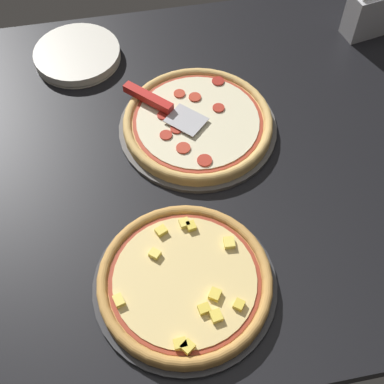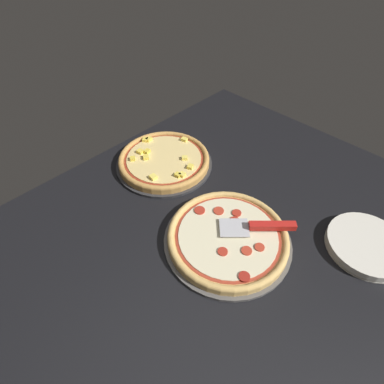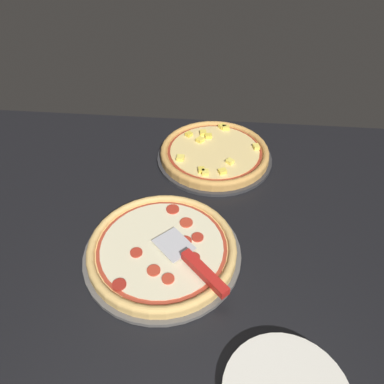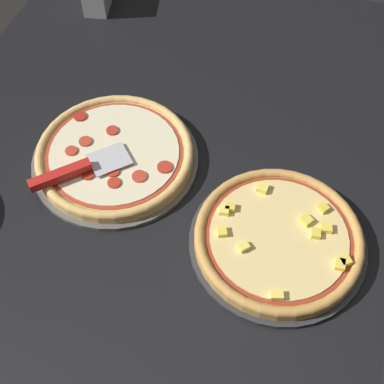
# 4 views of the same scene
# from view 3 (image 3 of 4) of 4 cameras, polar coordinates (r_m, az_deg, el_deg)

# --- Properties ---
(ground_plane) EXTENTS (1.48, 1.08, 0.04)m
(ground_plane) POSITION_cam_3_polar(r_m,az_deg,el_deg) (0.97, -5.15, -6.47)
(ground_plane) COLOR black
(pizza_pan_front) EXTENTS (0.37, 0.37, 0.01)m
(pizza_pan_front) POSITION_cam_3_polar(r_m,az_deg,el_deg) (0.90, -4.51, -9.29)
(pizza_pan_front) COLOR #565451
(pizza_pan_front) RESTS_ON ground_plane
(pizza_front) EXTENTS (0.35, 0.35, 0.03)m
(pizza_front) POSITION_cam_3_polar(r_m,az_deg,el_deg) (0.88, -4.57, -8.51)
(pizza_front) COLOR #DBAD60
(pizza_front) RESTS_ON pizza_pan_front
(pizza_pan_back) EXTENTS (0.36, 0.36, 0.01)m
(pizza_pan_back) POSITION_cam_3_polar(r_m,az_deg,el_deg) (1.17, 3.42, 5.28)
(pizza_pan_back) COLOR #2D2D30
(pizza_pan_back) RESTS_ON ground_plane
(pizza_back) EXTENTS (0.33, 0.33, 0.03)m
(pizza_back) POSITION_cam_3_polar(r_m,az_deg,el_deg) (1.16, 3.46, 6.08)
(pizza_back) COLOR #C68E47
(pizza_back) RESTS_ON pizza_pan_back
(serving_spatula) EXTENTS (0.18, 0.19, 0.02)m
(serving_spatula) POSITION_cam_3_polar(r_m,az_deg,el_deg) (0.82, 0.98, -11.37)
(serving_spatula) COLOR #B7B7BC
(serving_spatula) RESTS_ON pizza_front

